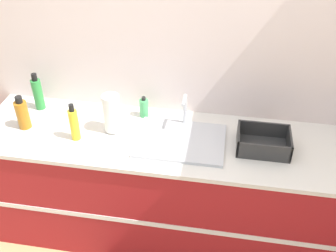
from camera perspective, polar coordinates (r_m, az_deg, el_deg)
wall_back at (r=2.61m, az=0.26°, el=10.16°), size 4.80×0.06×2.60m
counter_cabinet at (r=2.82m, az=-0.97°, el=-8.83°), size 2.42×0.68×0.90m
sink at (r=2.49m, az=1.87°, el=-1.94°), size 0.56×0.41×0.24m
paper_towel_roll at (r=2.53m, az=-8.16°, el=1.83°), size 0.11×0.11×0.27m
dish_rack at (r=2.48m, az=13.63°, el=-2.42°), size 0.32×0.24×0.12m
bottle_yellow at (r=2.52m, az=-13.46°, el=0.30°), size 0.06×0.06×0.26m
bottle_amber at (r=2.73m, az=-20.37°, el=1.65°), size 0.08×0.08×0.24m
bottle_green at (r=2.88m, az=-18.36°, el=4.51°), size 0.07×0.07×0.27m
soap_dispenser at (r=2.69m, az=-3.50°, el=2.67°), size 0.06×0.06×0.15m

